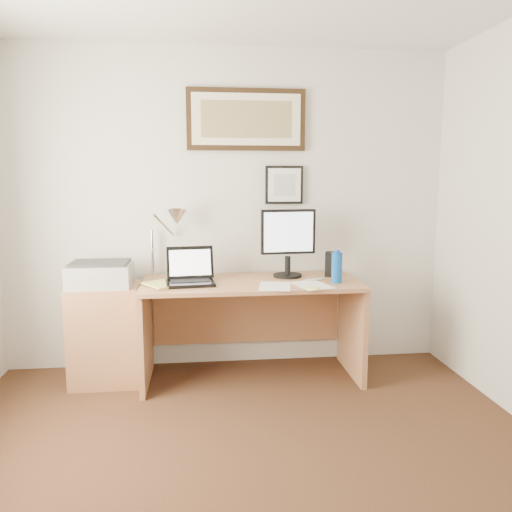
{
  "coord_description": "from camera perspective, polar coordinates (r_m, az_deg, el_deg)",
  "views": [
    {
      "loc": [
        -0.22,
        -1.97,
        1.5
      ],
      "look_at": [
        0.16,
        1.43,
        0.97
      ],
      "focal_mm": 35.0,
      "sensor_mm": 36.0,
      "label": 1
    }
  ],
  "objects": [
    {
      "name": "speaker",
      "position": [
        3.89,
        8.6,
        -0.93
      ],
      "size": [
        0.11,
        0.1,
        0.19
      ],
      "primitive_type": "cube",
      "rotation": [
        0.0,
        0.0,
        -0.42
      ],
      "color": "black",
      "rests_on": "desk"
    },
    {
      "name": "book",
      "position": [
        3.54,
        -12.08,
        -3.43
      ],
      "size": [
        0.3,
        0.32,
        0.02
      ],
      "primitive_type": "imported",
      "rotation": [
        0.0,
        0.0,
        0.6
      ],
      "color": "#D6D264",
      "rests_on": "desk"
    },
    {
      "name": "sticky_pad",
      "position": [
        3.44,
        6.53,
        -3.7
      ],
      "size": [
        0.1,
        0.1,
        0.01
      ],
      "primitive_type": "cube",
      "rotation": [
        0.0,
        0.0,
        -0.42
      ],
      "color": "#E9EB6F",
      "rests_on": "desk"
    },
    {
      "name": "lcd_monitor",
      "position": [
        3.81,
        3.69,
        1.89
      ],
      "size": [
        0.42,
        0.22,
        0.52
      ],
      "color": "black",
      "rests_on": "desk"
    },
    {
      "name": "side_cabinet",
      "position": [
        3.88,
        -16.73,
        -8.54
      ],
      "size": [
        0.5,
        0.4,
        0.73
      ],
      "primitive_type": "cube",
      "color": "#9F6742",
      "rests_on": "floor"
    },
    {
      "name": "water_bottle",
      "position": [
        3.66,
        9.22,
        -1.33
      ],
      "size": [
        0.08,
        0.08,
        0.22
      ],
      "primitive_type": "cylinder",
      "color": "#0D4DAE",
      "rests_on": "desk"
    },
    {
      "name": "printer",
      "position": [
        3.77,
        -17.35,
        -1.98
      ],
      "size": [
        0.44,
        0.34,
        0.18
      ],
      "color": "#A5A5A8",
      "rests_on": "side_cabinet"
    },
    {
      "name": "desk",
      "position": [
        3.83,
        -0.69,
        -6.07
      ],
      "size": [
        1.6,
        0.7,
        0.75
      ],
      "color": "#9F6742",
      "rests_on": "floor"
    },
    {
      "name": "paper_sheet_b",
      "position": [
        3.56,
        6.38,
        -3.33
      ],
      "size": [
        0.29,
        0.36,
        0.0
      ],
      "primitive_type": "cube",
      "rotation": [
        0.0,
        0.0,
        0.27
      ],
      "color": "white",
      "rests_on": "desk"
    },
    {
      "name": "picture_small",
      "position": [
        4.0,
        3.24,
        8.11
      ],
      "size": [
        0.3,
        0.03,
        0.3
      ],
      "color": "black",
      "rests_on": "wall_back"
    },
    {
      "name": "wall_back",
      "position": [
        3.98,
        -3.28,
        5.23
      ],
      "size": [
        3.5,
        0.02,
        2.5
      ],
      "primitive_type": "cube",
      "color": "silver",
      "rests_on": "ground"
    },
    {
      "name": "laptop",
      "position": [
        3.62,
        -7.53,
        -2.24
      ],
      "size": [
        0.36,
        0.32,
        0.26
      ],
      "color": "black",
      "rests_on": "desk"
    },
    {
      "name": "desk_lamp",
      "position": [
        3.8,
        -9.3,
        4.0
      ],
      "size": [
        0.29,
        0.27,
        0.53
      ],
      "color": "silver",
      "rests_on": "desk"
    },
    {
      "name": "paper_sheet_a",
      "position": [
        3.51,
        2.17,
        -3.47
      ],
      "size": [
        0.27,
        0.34,
        0.0
      ],
      "primitive_type": "cube",
      "rotation": [
        0.0,
        0.0,
        -0.18
      ],
      "color": "white",
      "rests_on": "desk"
    },
    {
      "name": "bottle_cap",
      "position": [
        3.65,
        9.27,
        0.53
      ],
      "size": [
        0.04,
        0.04,
        0.02
      ],
      "primitive_type": "cylinder",
      "color": "#0D4DAE",
      "rests_on": "water_bottle"
    },
    {
      "name": "marker_pen",
      "position": [
        3.72,
        6.68,
        -2.71
      ],
      "size": [
        0.14,
        0.06,
        0.02
      ],
      "primitive_type": "cylinder",
      "rotation": [
        0.0,
        1.57,
        0.35
      ],
      "color": "silver",
      "rests_on": "desk"
    },
    {
      "name": "picture_large",
      "position": [
        3.98,
        -1.11,
        15.33
      ],
      "size": [
        0.92,
        0.04,
        0.47
      ],
      "color": "black",
      "rests_on": "wall_back"
    }
  ]
}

